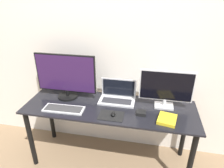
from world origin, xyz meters
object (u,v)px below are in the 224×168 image
object	(u,v)px
laptop	(118,95)
keyboard	(64,109)
monitor_left	(66,76)
power_brick	(141,113)
mouse	(113,114)
book	(167,119)
monitor_right	(166,88)

from	to	relation	value
laptop	keyboard	world-z (taller)	laptop
monitor_left	power_brick	bearing A→B (deg)	-12.69
monitor_left	power_brick	distance (m)	0.87
laptop	power_brick	world-z (taller)	laptop
monitor_left	laptop	xyz separation A→B (m)	(0.55, 0.04, -0.20)
keyboard	power_brick	xyz separation A→B (m)	(0.76, 0.07, 0.01)
keyboard	mouse	distance (m)	0.50
monitor_left	laptop	distance (m)	0.58
laptop	keyboard	size ratio (longest dim) A/B	0.92
monitor_left	laptop	world-z (taller)	monitor_left
power_brick	laptop	bearing A→B (deg)	139.98
power_brick	book	bearing A→B (deg)	-13.09
monitor_left	book	bearing A→B (deg)	-12.78
monitor_right	book	world-z (taller)	monitor_right
mouse	power_brick	size ratio (longest dim) A/B	0.72
monitor_left	keyboard	bearing A→B (deg)	-76.36
monitor_right	power_brick	distance (m)	0.34
keyboard	monitor_left	bearing A→B (deg)	103.64
monitor_left	power_brick	xyz separation A→B (m)	(0.82, -0.18, -0.23)
laptop	book	xyz separation A→B (m)	(0.50, -0.28, -0.04)
keyboard	book	xyz separation A→B (m)	(0.99, 0.02, 0.01)
monitor_right	mouse	size ratio (longest dim) A/B	8.00
power_brick	mouse	bearing A→B (deg)	-162.82
keyboard	power_brick	world-z (taller)	power_brick
book	power_brick	world-z (taller)	power_brick
laptop	mouse	bearing A→B (deg)	-87.84
monitor_right	laptop	xyz separation A→B (m)	(-0.48, 0.04, -0.16)
laptop	monitor_left	bearing A→B (deg)	-175.74
monitor_left	book	size ratio (longest dim) A/B	3.07
mouse	power_brick	distance (m)	0.27
monitor_left	mouse	world-z (taller)	monitor_left
monitor_right	power_brick	world-z (taller)	monitor_right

